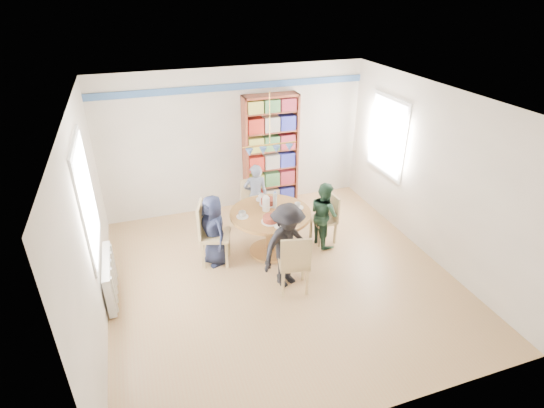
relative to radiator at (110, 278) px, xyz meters
name	(u,v)px	position (x,y,z in m)	size (l,w,h in m)	color
ground	(280,276)	(2.42, -0.30, -0.35)	(5.00, 5.00, 0.00)	tan
room_shell	(246,158)	(2.16, 0.57, 1.30)	(5.00, 5.00, 5.00)	white
radiator	(110,278)	(0.00, 0.00, 0.00)	(0.12, 1.00, 0.60)	silver
dining_table	(270,223)	(2.49, 0.38, 0.21)	(1.30, 1.30, 0.75)	brown
chair_left	(209,231)	(1.50, 0.43, 0.22)	(0.58, 0.58, 1.03)	tan
chair_right	(327,216)	(3.52, 0.42, 0.12)	(0.40, 0.40, 0.85)	tan
chair_far	(252,199)	(2.49, 1.45, 0.11)	(0.39, 0.39, 0.84)	tan
chair_near	(294,261)	(2.48, -0.70, 0.18)	(0.51, 0.51, 0.96)	tan
person_left	(214,230)	(1.56, 0.40, 0.23)	(0.57, 0.37, 1.17)	#161B31
person_right	(324,214)	(3.42, 0.35, 0.21)	(0.55, 0.43, 1.13)	#1C3827
person_far	(256,195)	(2.52, 1.33, 0.24)	(0.43, 0.28, 1.19)	gray
person_near	(287,246)	(2.45, -0.48, 0.31)	(0.85, 0.49, 1.32)	black
bookshelf	(271,153)	(3.05, 2.04, 0.73)	(1.05, 0.31, 2.20)	maroon
tableware	(269,208)	(2.46, 0.41, 0.46)	(1.12, 1.12, 0.29)	white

